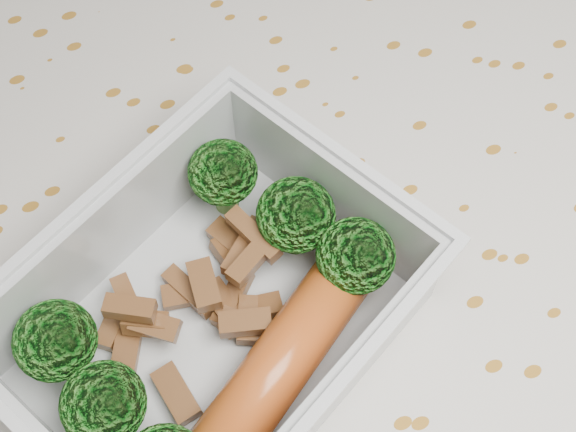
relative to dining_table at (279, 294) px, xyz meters
name	(u,v)px	position (x,y,z in m)	size (l,w,h in m)	color
dining_table	(279,294)	(0.00, 0.00, 0.00)	(1.40, 0.90, 0.75)	brown
tablecloth	(278,262)	(0.00, 0.00, 0.05)	(1.46, 0.96, 0.19)	silver
lunch_container	(213,322)	(-0.05, -0.04, 0.11)	(0.24, 0.22, 0.07)	silver
broccoli_florets	(205,306)	(-0.06, -0.04, 0.13)	(0.19, 0.17, 0.05)	#608C3F
meat_pile	(204,299)	(-0.05, -0.03, 0.11)	(0.11, 0.10, 0.03)	brown
sausage	(279,366)	(-0.03, -0.08, 0.11)	(0.15, 0.10, 0.03)	#B74D1A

